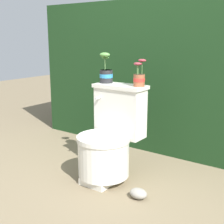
% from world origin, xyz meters
% --- Properties ---
extents(ground_plane, '(12.00, 12.00, 0.00)m').
position_xyz_m(ground_plane, '(0.00, 0.00, 0.00)').
color(ground_plane, '#75664C').
extents(hedge_backdrop, '(3.10, 1.07, 1.53)m').
position_xyz_m(hedge_backdrop, '(0.00, 1.37, 0.77)').
color(hedge_backdrop, '#193819').
rests_on(hedge_backdrop, ground).
extents(toilet, '(0.45, 0.56, 0.78)m').
position_xyz_m(toilet, '(-0.10, 0.11, 0.33)').
color(toilet, silver).
rests_on(toilet, ground).
extents(potted_plant_left, '(0.13, 0.12, 0.26)m').
position_xyz_m(potted_plant_left, '(-0.26, 0.28, 0.86)').
color(potted_plant_left, '#262628').
rests_on(potted_plant_left, toilet).
extents(potted_plant_midleft, '(0.10, 0.10, 0.22)m').
position_xyz_m(potted_plant_midleft, '(0.08, 0.28, 0.85)').
color(potted_plant_midleft, '#9E5638').
rests_on(potted_plant_midleft, toilet).
extents(garden_stone, '(0.14, 0.11, 0.07)m').
position_xyz_m(garden_stone, '(0.29, -0.06, 0.04)').
color(garden_stone, gray).
rests_on(garden_stone, ground).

